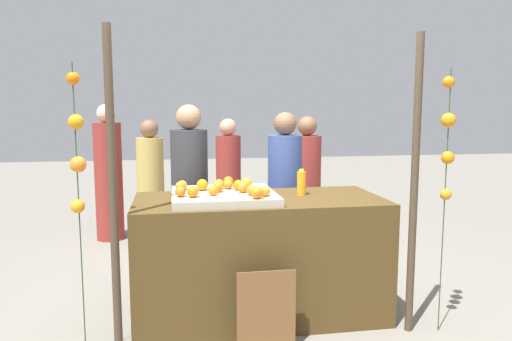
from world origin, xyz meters
name	(u,v)px	position (x,y,z in m)	size (l,w,h in m)	color
ground_plane	(259,313)	(0.00, 0.00, 0.00)	(24.00, 24.00, 0.00)	gray
stall_counter	(259,256)	(0.00, 0.00, 0.47)	(1.94, 0.89, 0.95)	#4C3819
orange_tray	(224,196)	(-0.28, -0.02, 0.98)	(0.79, 0.75, 0.06)	#B2AD99
orange_0	(180,192)	(-0.61, -0.17, 1.05)	(0.08, 0.08, 0.08)	orange
orange_1	(238,185)	(-0.16, 0.05, 1.05)	(0.08, 0.08, 0.08)	orange
orange_2	(228,181)	(-0.21, 0.26, 1.05)	(0.08, 0.08, 0.08)	orange
orange_3	(252,190)	(-0.09, -0.19, 1.05)	(0.08, 0.08, 0.08)	orange
orange_4	(219,184)	(-0.30, 0.12, 1.05)	(0.08, 0.08, 0.08)	orange
orange_5	(202,185)	(-0.44, 0.09, 1.05)	(0.09, 0.09, 0.09)	orange
orange_6	(182,185)	(-0.59, 0.15, 1.04)	(0.07, 0.07, 0.07)	orange
orange_7	(218,187)	(-0.32, -0.01, 1.05)	(0.08, 0.08, 0.08)	orange
orange_8	(193,192)	(-0.53, -0.20, 1.05)	(0.08, 0.08, 0.08)	orange
orange_9	(243,187)	(-0.14, -0.07, 1.05)	(0.08, 0.08, 0.08)	orange
orange_10	(266,191)	(0.00, -0.25, 1.05)	(0.08, 0.08, 0.08)	orange
orange_11	(257,193)	(-0.08, -0.33, 1.05)	(0.09, 0.09, 0.09)	orange
orange_12	(247,183)	(-0.07, 0.16, 1.05)	(0.08, 0.08, 0.08)	orange
orange_13	(228,184)	(-0.23, 0.12, 1.04)	(0.07, 0.07, 0.07)	orange
orange_14	(213,190)	(-0.37, -0.14, 1.05)	(0.07, 0.07, 0.07)	orange
orange_15	(180,186)	(-0.61, 0.09, 1.05)	(0.08, 0.08, 0.08)	orange
juice_bottle	(301,183)	(0.36, 0.08, 1.05)	(0.07, 0.07, 0.21)	orange
chalkboard_sign	(266,312)	(-0.06, -0.60, 0.28)	(0.41, 0.03, 0.58)	brown
vendor_left	(190,202)	(-0.52, 0.75, 0.78)	(0.34, 0.34, 1.68)	#333338
vendor_right	(285,202)	(0.39, 0.77, 0.75)	(0.32, 0.32, 1.61)	#384C8C
crowd_person_0	(306,192)	(0.78, 1.40, 0.73)	(0.31, 0.31, 1.56)	maroon
crowd_person_1	(228,185)	(0.00, 2.15, 0.71)	(0.31, 0.31, 1.53)	maroon
crowd_person_2	(151,191)	(-0.92, 1.89, 0.71)	(0.31, 0.31, 1.52)	tan
crowd_person_3	(109,177)	(-1.47, 2.52, 0.79)	(0.34, 0.34, 1.70)	maroon
canopy_post_left	(113,196)	(-1.05, -0.48, 1.09)	(0.06, 0.06, 2.18)	#473828
canopy_post_right	(414,187)	(1.05, -0.48, 1.09)	(0.06, 0.06, 2.18)	#473828
garland_strand_left	(77,151)	(-1.25, -0.52, 1.39)	(0.11, 0.10, 1.93)	#2D4C23
garland_strand_right	(448,140)	(1.26, -0.53, 1.43)	(0.11, 0.11, 1.93)	#2D4C23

